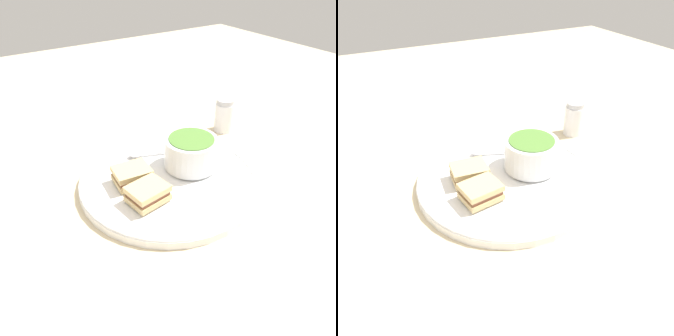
% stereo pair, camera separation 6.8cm
% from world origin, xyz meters
% --- Properties ---
extents(ground_plane, '(2.40, 2.40, 0.00)m').
position_xyz_m(ground_plane, '(0.00, 0.00, 0.00)').
color(ground_plane, beige).
extents(plate, '(0.38, 0.38, 0.02)m').
position_xyz_m(plate, '(0.00, 0.00, 0.01)').
color(plate, white).
rests_on(plate, ground_plane).
extents(soup_bowl, '(0.12, 0.12, 0.07)m').
position_xyz_m(soup_bowl, '(-0.01, 0.06, 0.06)').
color(soup_bowl, white).
rests_on(soup_bowl, plate).
extents(spoon, '(0.06, 0.12, 0.01)m').
position_xyz_m(spoon, '(-0.10, -0.01, 0.02)').
color(spoon, silver).
rests_on(spoon, plate).
extents(sandwich_half_near, '(0.07, 0.08, 0.03)m').
position_xyz_m(sandwich_half_near, '(-0.02, -0.07, 0.04)').
color(sandwich_half_near, '#DBBC7F').
rests_on(sandwich_half_near, plate).
extents(sandwich_half_far, '(0.07, 0.08, 0.03)m').
position_xyz_m(sandwich_half_far, '(0.05, -0.08, 0.04)').
color(sandwich_half_far, '#DBBC7F').
rests_on(sandwich_half_far, plate).
extents(salt_shaker, '(0.05, 0.05, 0.09)m').
position_xyz_m(salt_shaker, '(-0.12, 0.26, 0.04)').
color(salt_shaker, silver).
rests_on(salt_shaker, ground_plane).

